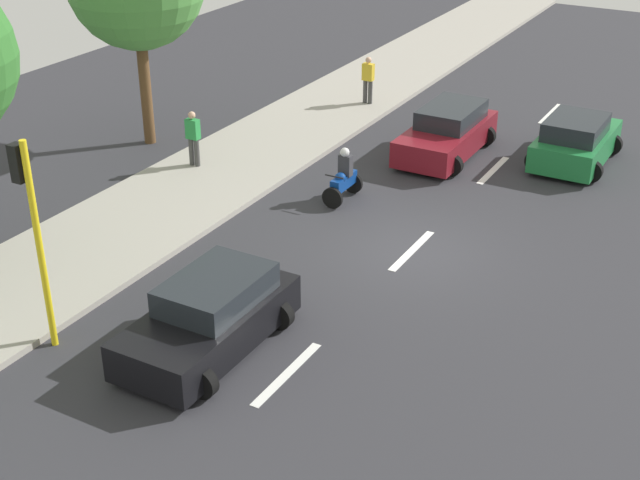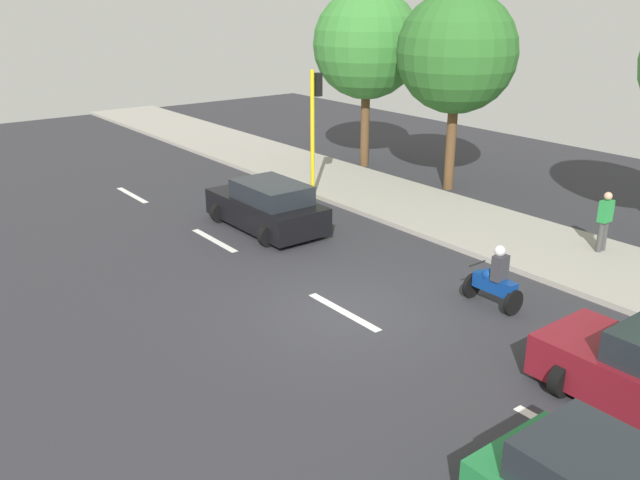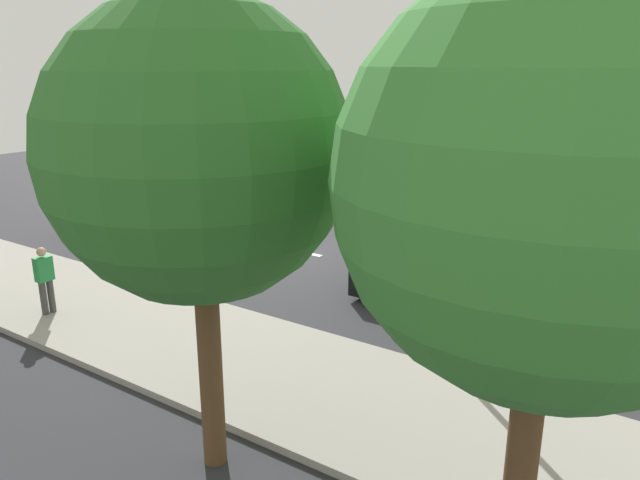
% 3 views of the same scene
% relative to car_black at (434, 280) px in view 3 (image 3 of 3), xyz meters
% --- Properties ---
extents(ground_plane, '(40.00, 60.00, 0.10)m').
position_rel_car_black_xyz_m(ground_plane, '(-1.85, -5.94, -0.76)').
color(ground_plane, '#2D2D33').
extents(sidewalk, '(4.00, 60.00, 0.15)m').
position_rel_car_black_xyz_m(sidewalk, '(5.15, -5.94, -0.64)').
color(sidewalk, '#9E998E').
rests_on(sidewalk, ground).
extents(lane_stripe_far_north, '(0.20, 2.40, 0.01)m').
position_rel_car_black_xyz_m(lane_stripe_far_north, '(-1.85, -17.94, -0.71)').
color(lane_stripe_far_north, white).
rests_on(lane_stripe_far_north, ground).
extents(lane_stripe_north, '(0.20, 2.40, 0.01)m').
position_rel_car_black_xyz_m(lane_stripe_north, '(-1.85, -11.94, -0.71)').
color(lane_stripe_north, white).
rests_on(lane_stripe_north, ground).
extents(lane_stripe_mid, '(0.20, 2.40, 0.01)m').
position_rel_car_black_xyz_m(lane_stripe_mid, '(-1.85, -5.94, -0.71)').
color(lane_stripe_mid, white).
rests_on(lane_stripe_mid, ground).
extents(lane_stripe_south, '(0.20, 2.40, 0.01)m').
position_rel_car_black_xyz_m(lane_stripe_south, '(-1.85, 0.06, -0.71)').
color(lane_stripe_south, white).
rests_on(lane_stripe_south, ground).
extents(car_black, '(2.31, 4.19, 1.52)m').
position_rel_car_black_xyz_m(car_black, '(0.00, 0.00, 0.00)').
color(car_black, black).
rests_on(car_black, ground).
extents(car_maroon, '(2.25, 4.35, 1.52)m').
position_rel_car_black_xyz_m(car_maroon, '(-0.09, -12.48, 0.00)').
color(car_maroon, maroon).
rests_on(car_maroon, ground).
extents(car_green, '(2.31, 3.80, 1.52)m').
position_rel_car_black_xyz_m(car_green, '(-3.78, -13.70, -0.00)').
color(car_green, '#1E7238').
rests_on(car_green, ground).
extents(motorcycle, '(0.60, 1.30, 1.53)m').
position_rel_car_black_xyz_m(motorcycle, '(1.09, -7.82, -0.07)').
color(motorcycle, black).
rests_on(motorcycle, ground).
extents(pedestrian_by_tree, '(0.40, 0.24, 1.69)m').
position_rel_car_black_xyz_m(pedestrian_by_tree, '(6.02, -7.57, 0.35)').
color(pedestrian_by_tree, '#3F3F3F').
rests_on(pedestrian_by_tree, sidewalk).
extents(traffic_light_corner, '(0.49, 0.24, 4.50)m').
position_rel_car_black_xyz_m(traffic_light_corner, '(2.99, 1.52, 2.22)').
color(traffic_light_corner, yellow).
rests_on(traffic_light_corner, ground).
extents(street_tree_center, '(4.24, 4.24, 7.05)m').
position_rel_car_black_xyz_m(street_tree_center, '(7.84, -0.31, 4.20)').
color(street_tree_center, brown).
rests_on(street_tree_center, ground).
extents(street_tree_north, '(4.34, 4.34, 7.13)m').
position_rel_car_black_xyz_m(street_tree_north, '(7.73, 4.31, 4.23)').
color(street_tree_north, brown).
rests_on(street_tree_north, ground).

